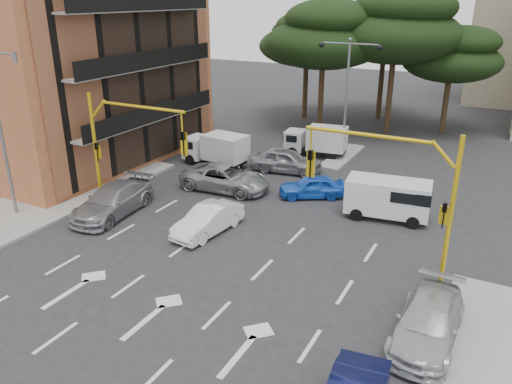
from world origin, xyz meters
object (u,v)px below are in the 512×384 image
car_silver_parked (428,322)px  box_truck_a (216,150)px  signal_mast_right (403,185)px  car_white_hatch (208,220)px  signal_mast_left (121,139)px  car_blue_compact (312,186)px  van_white (387,199)px  box_truck_b (316,141)px  car_silver_wagon (113,201)px  car_silver_cross_a (226,178)px  street_lamp_left (3,125)px  street_lamp_center (348,78)px  car_silver_cross_b (287,161)px

car_silver_parked → box_truck_a: (-15.48, 11.91, 0.41)m
signal_mast_right → car_white_hatch: 9.20m
signal_mast_right → signal_mast_left: (-13.61, 0.00, 0.00)m
car_white_hatch → car_blue_compact: (2.63, 6.42, -0.04)m
car_silver_parked → van_white: bearing=112.5°
box_truck_a → car_blue_compact: bearing=-100.4°
signal_mast_right → box_truck_b: size_ratio=1.41×
car_silver_wagon → car_silver_cross_a: bearing=54.2°
car_silver_cross_a → van_white: 9.11m
street_lamp_left → street_lamp_center: size_ratio=1.03×
car_blue_compact → car_silver_cross_b: bearing=-166.7°
signal_mast_left → street_lamp_left: street_lamp_left is taller
signal_mast_right → car_silver_cross_a: signal_mast_right is taller
signal_mast_right → car_blue_compact: signal_mast_right is taller
box_truck_a → box_truck_b: size_ratio=1.04×
signal_mast_left → car_silver_parked: bearing=-12.5°
street_lamp_center → car_blue_compact: street_lamp_center is taller
car_white_hatch → car_silver_parked: (10.51, -3.31, 0.02)m
signal_mast_left → box_truck_a: (0.03, 8.47, -2.80)m
street_lamp_center → car_silver_wagon: (-7.23, -14.58, -4.68)m
car_silver_parked → van_white: (-3.55, 8.90, 0.34)m
street_lamp_center → box_truck_a: bearing=-140.8°
signal_mast_right → box_truck_a: 16.25m
signal_mast_left → street_lamp_center: street_lamp_center is taller
car_blue_compact → box_truck_a: bearing=-136.0°
car_white_hatch → car_silver_cross_a: size_ratio=0.77×
car_blue_compact → box_truck_a: (-7.60, 2.17, 0.47)m
signal_mast_right → car_silver_parked: bearing=-61.1°
street_lamp_left → car_blue_compact: size_ratio=2.22×
street_lamp_center → street_lamp_left: bearing=-123.6°
signal_mast_left → car_blue_compact: (7.63, 6.30, -3.27)m
car_silver_cross_b → van_white: 8.33m
box_truck_a → box_truck_b: (4.99, 5.04, -0.04)m
street_lamp_left → box_truck_b: size_ratio=1.88×
street_lamp_left → car_silver_wagon: (4.06, 2.42, -3.98)m
box_truck_a → signal_mast_right: bearing=-116.4°
car_silver_parked → box_truck_a: bearing=143.2°
street_lamp_left → car_silver_cross_a: size_ratio=1.56×
signal_mast_left → van_white: size_ratio=1.49×
box_truck_a → street_lamp_left: bearing=164.0°
car_silver_cross_b → van_white: size_ratio=1.10×
street_lamp_center → car_silver_cross_b: bearing=-115.3°
street_lamp_center → signal_mast_right: bearing=-64.1°
car_silver_cross_a → car_silver_parked: 15.20m
street_lamp_center → car_white_hatch: 15.03m
car_blue_compact → signal_mast_right: bearing=13.5°
box_truck_b → street_lamp_center: bearing=-82.2°
signal_mast_left → van_white: bearing=24.6°
signal_mast_right → car_silver_wagon: 14.39m
car_blue_compact → box_truck_a: 7.92m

